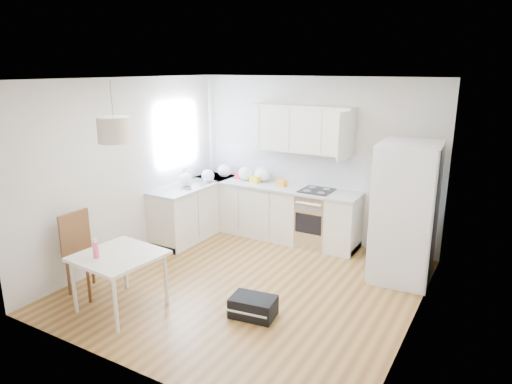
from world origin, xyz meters
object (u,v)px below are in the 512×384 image
(refrigerator, at_px, (407,212))
(dining_chair, at_px, (89,255))
(gym_bag, at_px, (253,307))
(dining_table, at_px, (119,260))

(refrigerator, relative_size, dining_chair, 1.78)
(dining_chair, distance_m, gym_bag, 2.22)
(dining_table, bearing_deg, dining_chair, 176.37)
(dining_chair, height_order, gym_bag, dining_chair)
(gym_bag, bearing_deg, dining_table, -164.55)
(refrigerator, relative_size, gym_bag, 3.63)
(gym_bag, bearing_deg, refrigerator, 49.30)
(dining_chair, relative_size, gym_bag, 2.03)
(dining_table, xyz_separation_m, gym_bag, (1.47, 0.64, -0.51))
(refrigerator, relative_size, dining_table, 1.95)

